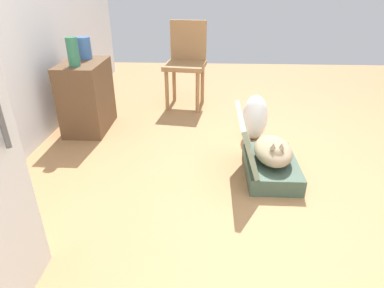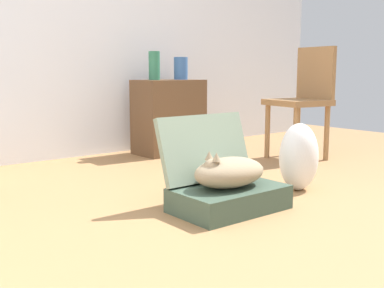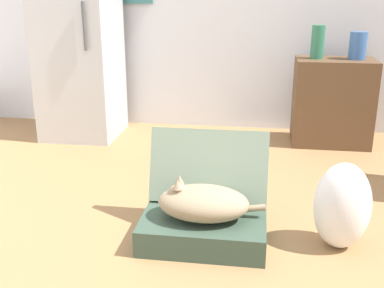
# 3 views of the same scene
# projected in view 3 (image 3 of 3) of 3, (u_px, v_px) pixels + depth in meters

# --- Properties ---
(ground_plane) EXTENTS (7.68, 7.68, 0.00)m
(ground_plane) POSITION_uv_depth(u_px,v_px,m) (177.00, 257.00, 2.19)
(ground_plane) COLOR #9E7247
(ground_plane) RESTS_ON ground
(suitcase_base) EXTENTS (0.61, 0.39, 0.13)m
(suitcase_base) POSITION_uv_depth(u_px,v_px,m) (203.00, 230.00, 2.30)
(suitcase_base) COLOR #384C3D
(suitcase_base) RESTS_ON ground
(suitcase_lid) EXTENTS (0.61, 0.15, 0.38)m
(suitcase_lid) POSITION_uv_depth(u_px,v_px,m) (208.00, 167.00, 2.41)
(suitcase_lid) COLOR gray
(suitcase_lid) RESTS_ON suitcase_base
(cat) EXTENTS (0.52, 0.28, 0.21)m
(cat) POSITION_uv_depth(u_px,v_px,m) (202.00, 202.00, 2.25)
(cat) COLOR #998466
(cat) RESTS_ON suitcase_base
(plastic_bag_white) EXTENTS (0.27, 0.23, 0.43)m
(plastic_bag_white) POSITION_uv_depth(u_px,v_px,m) (342.00, 206.00, 2.22)
(plastic_bag_white) COLOR white
(plastic_bag_white) RESTS_ON ground
(refrigerator) EXTENTS (0.59, 0.63, 1.69)m
(refrigerator) POSITION_uv_depth(u_px,v_px,m) (78.00, 34.00, 3.76)
(refrigerator) COLOR #B7BABC
(refrigerator) RESTS_ON ground
(side_table) EXTENTS (0.60, 0.38, 0.68)m
(side_table) POSITION_uv_depth(u_px,v_px,m) (332.00, 102.00, 3.69)
(side_table) COLOR brown
(side_table) RESTS_ON ground
(vase_tall) EXTENTS (0.10, 0.10, 0.25)m
(vase_tall) POSITION_uv_depth(u_px,v_px,m) (318.00, 42.00, 3.57)
(vase_tall) COLOR #2D7051
(vase_tall) RESTS_ON side_table
(vase_short) EXTENTS (0.13, 0.13, 0.21)m
(vase_short) POSITION_uv_depth(u_px,v_px,m) (358.00, 46.00, 3.54)
(vase_short) COLOR #38609E
(vase_short) RESTS_ON side_table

